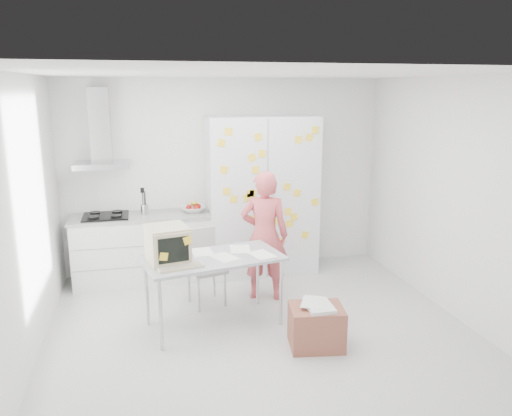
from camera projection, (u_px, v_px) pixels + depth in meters
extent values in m
cube|color=silver|center=(258.00, 327.00, 5.51)|extent=(4.50, 4.00, 0.02)
cube|color=white|center=(225.00, 176.00, 7.08)|extent=(4.50, 0.02, 2.70)
cube|color=white|center=(26.00, 220.00, 4.69)|extent=(0.02, 4.00, 2.70)
cube|color=white|center=(450.00, 197.00, 5.70)|extent=(0.02, 4.00, 2.70)
cube|color=white|center=(259.00, 73.00, 4.88)|extent=(4.50, 4.00, 0.02)
cube|color=white|center=(143.00, 249.00, 6.74)|extent=(1.80, 0.60, 0.88)
cube|color=gray|center=(143.00, 246.00, 6.42)|extent=(1.76, 0.01, 0.01)
cube|color=gray|center=(144.00, 267.00, 6.49)|extent=(1.76, 0.01, 0.01)
cube|color=#9E9E99|center=(141.00, 216.00, 6.64)|extent=(1.84, 0.63, 0.04)
cube|color=black|center=(106.00, 216.00, 6.53)|extent=(0.58, 0.50, 0.03)
cylinder|color=black|center=(94.00, 217.00, 6.38)|extent=(0.14, 0.14, 0.02)
cylinder|color=black|center=(116.00, 216.00, 6.44)|extent=(0.14, 0.14, 0.02)
cylinder|color=black|center=(95.00, 213.00, 6.60)|extent=(0.14, 0.14, 0.02)
cylinder|color=black|center=(117.00, 212.00, 6.67)|extent=(0.14, 0.14, 0.02)
cylinder|color=silver|center=(144.00, 210.00, 6.63)|extent=(0.10, 0.10, 0.14)
cylinder|color=black|center=(143.00, 202.00, 6.61)|extent=(0.01, 0.01, 0.30)
cylinder|color=black|center=(145.00, 202.00, 6.59)|extent=(0.01, 0.01, 0.30)
cylinder|color=black|center=(144.00, 202.00, 6.62)|extent=(0.01, 0.01, 0.30)
cube|color=black|center=(142.00, 190.00, 6.57)|extent=(0.05, 0.01, 0.07)
imported|color=white|center=(193.00, 209.00, 6.78)|extent=(0.31, 0.31, 0.08)
sphere|color=#B2140F|center=(189.00, 207.00, 6.78)|extent=(0.08, 0.08, 0.08)
sphere|color=#B2140F|center=(196.00, 208.00, 6.73)|extent=(0.08, 0.08, 0.08)
sphere|color=#B2140F|center=(198.00, 206.00, 6.83)|extent=(0.08, 0.08, 0.08)
cylinder|color=yellow|center=(192.00, 204.00, 6.78)|extent=(0.09, 0.17, 0.10)
cylinder|color=yellow|center=(193.00, 204.00, 6.78)|extent=(0.04, 0.17, 0.10)
cylinder|color=yellow|center=(195.00, 204.00, 6.79)|extent=(0.08, 0.17, 0.10)
cube|color=silver|center=(102.00, 165.00, 6.42)|extent=(0.70, 0.48, 0.07)
cube|color=silver|center=(100.00, 125.00, 6.42)|extent=(0.26, 0.24, 0.95)
cube|color=silver|center=(262.00, 196.00, 6.94)|extent=(1.50, 0.65, 2.20)
cube|color=slate|center=(268.00, 201.00, 6.62)|extent=(0.01, 0.01, 2.16)
cube|color=silver|center=(263.00, 201.00, 6.60)|extent=(0.02, 0.02, 0.30)
cube|color=silver|center=(272.00, 201.00, 6.63)|extent=(0.02, 0.02, 0.30)
cube|color=yellow|center=(298.00, 140.00, 6.53)|extent=(0.10, 0.00, 0.10)
cube|color=yellow|center=(309.00, 138.00, 6.56)|extent=(0.12, 0.00, 0.12)
cube|color=yellow|center=(315.00, 202.00, 6.78)|extent=(0.12, 0.00, 0.12)
cube|color=yellow|center=(251.00, 194.00, 6.54)|extent=(0.10, 0.00, 0.10)
cube|color=yellow|center=(269.00, 182.00, 6.57)|extent=(0.12, 0.00, 0.12)
cube|color=yellow|center=(294.00, 217.00, 6.76)|extent=(0.12, 0.00, 0.12)
cube|color=yellow|center=(253.00, 219.00, 6.63)|extent=(0.10, 0.00, 0.10)
cube|color=yellow|center=(258.00, 137.00, 6.40)|extent=(0.12, 0.00, 0.12)
cube|color=yellow|center=(274.00, 222.00, 6.71)|extent=(0.12, 0.00, 0.12)
cube|color=yellow|center=(297.00, 193.00, 6.69)|extent=(0.12, 0.00, 0.12)
cube|color=yellow|center=(288.00, 212.00, 6.72)|extent=(0.10, 0.00, 0.10)
cube|color=yellow|center=(252.00, 158.00, 6.44)|extent=(0.12, 0.00, 0.12)
cube|color=yellow|center=(234.00, 199.00, 6.51)|extent=(0.10, 0.00, 0.10)
cube|color=yellow|center=(227.00, 191.00, 6.46)|extent=(0.10, 0.00, 0.10)
cube|color=yellow|center=(221.00, 143.00, 6.30)|extent=(0.11, 0.00, 0.11)
cube|color=yellow|center=(262.00, 238.00, 6.73)|extent=(0.10, 0.00, 0.10)
cube|color=yellow|center=(253.00, 193.00, 6.55)|extent=(0.11, 0.00, 0.11)
cube|color=yellow|center=(305.00, 235.00, 6.86)|extent=(0.11, 0.00, 0.11)
cube|color=yellow|center=(315.00, 130.00, 6.55)|extent=(0.10, 0.00, 0.10)
cube|color=yellow|center=(255.00, 170.00, 6.49)|extent=(0.10, 0.00, 0.10)
cube|color=yellow|center=(247.00, 198.00, 6.55)|extent=(0.11, 0.00, 0.11)
cube|color=yellow|center=(280.00, 242.00, 6.80)|extent=(0.10, 0.00, 0.10)
cube|color=yellow|center=(229.00, 132.00, 6.29)|extent=(0.10, 0.00, 0.10)
cube|color=yellow|center=(224.00, 170.00, 6.39)|extent=(0.12, 0.00, 0.12)
cube|color=yellow|center=(289.00, 224.00, 6.77)|extent=(0.11, 0.00, 0.11)
cube|color=yellow|center=(262.00, 154.00, 6.46)|extent=(0.11, 0.00, 0.11)
cube|color=yellow|center=(287.00, 187.00, 6.64)|extent=(0.11, 0.00, 0.11)
cube|color=yellow|center=(269.00, 223.00, 6.70)|extent=(0.11, 0.00, 0.11)
imported|color=#CD5054|center=(265.00, 236.00, 6.09)|extent=(0.68, 0.55, 1.61)
cube|color=#A7ADB2|center=(213.00, 258.00, 5.36)|extent=(1.58, 1.01, 0.03)
cylinder|color=silver|center=(161.00, 315.00, 4.91)|extent=(0.04, 0.04, 0.75)
cylinder|color=silver|center=(281.00, 293.00, 5.46)|extent=(0.04, 0.04, 0.75)
cylinder|color=silver|center=(147.00, 293.00, 5.45)|extent=(0.04, 0.04, 0.75)
cylinder|color=silver|center=(258.00, 275.00, 5.99)|extent=(0.04, 0.04, 0.75)
cube|color=beige|center=(168.00, 244.00, 5.19)|extent=(0.47, 0.49, 0.38)
cube|color=beige|center=(173.00, 250.00, 5.00)|extent=(0.37, 0.09, 0.34)
cube|color=black|center=(174.00, 250.00, 4.99)|extent=(0.31, 0.07, 0.26)
cube|color=yellow|center=(164.00, 257.00, 4.95)|extent=(0.10, 0.02, 0.10)
cube|color=yellow|center=(188.00, 240.00, 5.02)|extent=(0.10, 0.02, 0.10)
cube|color=beige|center=(181.00, 267.00, 5.02)|extent=(0.48, 0.25, 0.03)
cube|color=gray|center=(180.00, 266.00, 5.01)|extent=(0.43, 0.20, 0.01)
cube|color=white|center=(224.00, 257.00, 5.35)|extent=(0.33, 0.38, 0.00)
cube|color=white|center=(240.00, 249.00, 5.62)|extent=(0.26, 0.34, 0.00)
cube|color=white|center=(262.00, 255.00, 5.42)|extent=(0.30, 0.36, 0.00)
cube|color=white|center=(202.00, 252.00, 5.52)|extent=(0.24, 0.32, 0.00)
cube|color=#AEADAC|center=(206.00, 270.00, 5.98)|extent=(0.50, 0.50, 0.04)
cube|color=#AEADAC|center=(200.00, 246.00, 6.08)|extent=(0.39, 0.12, 0.45)
cylinder|color=#A9ABAE|center=(199.00, 295.00, 5.81)|extent=(0.03, 0.03, 0.42)
cylinder|color=#A9ABAE|center=(225.00, 290.00, 5.96)|extent=(0.03, 0.03, 0.42)
cylinder|color=#A9ABAE|center=(189.00, 285.00, 6.10)|extent=(0.03, 0.03, 0.42)
cylinder|color=#A9ABAE|center=(214.00, 281.00, 6.25)|extent=(0.03, 0.03, 0.42)
cube|color=#93533F|center=(316.00, 327.00, 5.03)|extent=(0.59, 0.50, 0.42)
cube|color=silver|center=(319.00, 306.00, 4.96)|extent=(0.27, 0.35, 0.04)
cube|color=silver|center=(313.00, 302.00, 5.01)|extent=(0.34, 0.38, 0.00)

